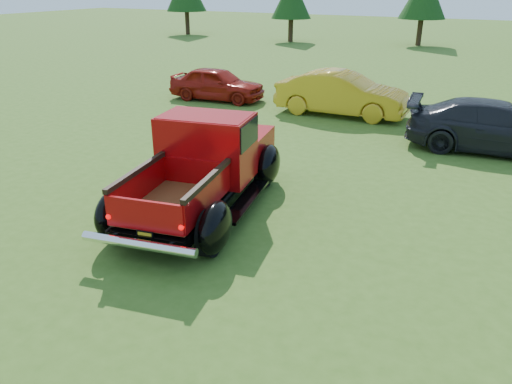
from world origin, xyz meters
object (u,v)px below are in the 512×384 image
object	(u,v)px
pickup_truck	(208,162)
show_car_grey	(496,127)
show_car_red	(217,84)
show_car_yellow	(342,94)

from	to	relation	value
pickup_truck	show_car_grey	bearing A→B (deg)	41.72
show_car_red	show_car_yellow	world-z (taller)	show_car_yellow
show_car_yellow	show_car_red	bearing A→B (deg)	88.21
show_car_red	show_car_grey	bearing A→B (deg)	-105.78
show_car_yellow	show_car_grey	world-z (taller)	show_car_yellow
show_car_red	show_car_grey	size ratio (longest dim) A/B	0.79
pickup_truck	show_car_yellow	distance (m)	8.31
show_car_yellow	show_car_grey	size ratio (longest dim) A/B	0.96
pickup_truck	show_car_red	size ratio (longest dim) A/B	1.44
show_car_red	pickup_truck	bearing A→B (deg)	-154.35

